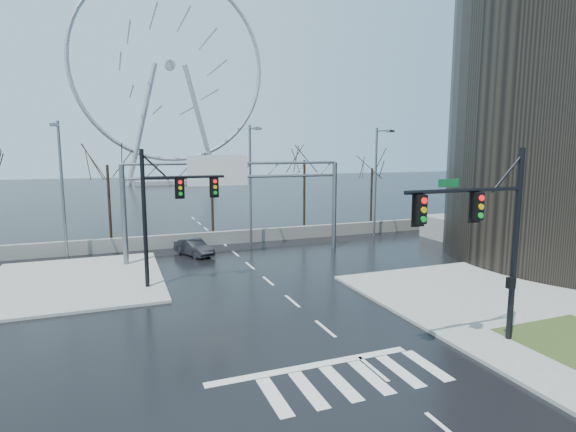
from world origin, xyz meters
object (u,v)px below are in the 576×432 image
sign_gantry (233,188)px  ferris_wheel (170,74)px  signal_mast_near (491,229)px  signal_mast_far (165,205)px  car (194,247)px

sign_gantry → ferris_wheel: bearing=86.2°
signal_mast_near → signal_mast_far: (-11.01, 13.00, -0.04)m
sign_gantry → car: size_ratio=4.33×
signal_mast_near → ferris_wheel: (-0.14, 99.04, 21.26)m
signal_mast_far → sign_gantry: (5.49, 6.00, 0.35)m
signal_mast_near → sign_gantry: bearing=106.2°
signal_mast_near → sign_gantry: 19.79m
ferris_wheel → car: (-8.10, -78.44, -25.51)m
car → sign_gantry: bearing=-53.9°
sign_gantry → ferris_wheel: ferris_wheel is taller
signal_mast_near → car: size_ratio=2.12×
signal_mast_far → sign_gantry: signal_mast_far is taller
signal_mast_near → car: (-8.24, 20.60, -4.25)m
signal_mast_far → car: (2.77, 7.60, -4.21)m
signal_mast_near → sign_gantry: size_ratio=0.49×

